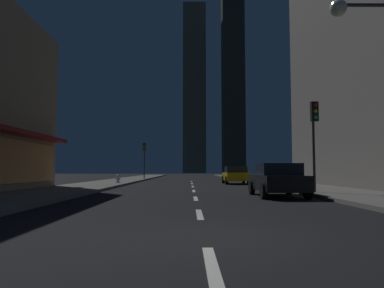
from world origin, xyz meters
The scene contains 12 objects.
ground_plane centered at (0.00, 32.00, -0.05)m, with size 78.00×136.00×0.10m, color black.
sidewalk_right centered at (7.00, 32.00, 0.07)m, with size 4.00×76.00×0.15m, color #605E59.
sidewalk_left centered at (-7.00, 32.00, 0.07)m, with size 4.00×76.00×0.15m, color #605E59.
lane_marking_center centered at (0.00, 13.60, 0.01)m, with size 0.16×33.40×0.01m.
skyscraper_distant_tall centered at (1.72, 124.00, 30.62)m, with size 8.17×8.92×61.24m, color #5D5845.
skyscraper_distant_mid centered at (14.78, 115.01, 36.75)m, with size 7.39×6.71×73.51m, color #302E24.
car_parked_near centered at (3.60, 9.48, 0.74)m, with size 1.98×4.24×1.45m.
car_parked_far centered at (3.60, 23.73, 0.74)m, with size 1.98×4.24×1.45m.
fire_hydrant_far_left centered at (-5.90, 22.52, 0.45)m, with size 0.42×0.30×0.65m.
traffic_light_near_right centered at (5.50, 10.12, 3.19)m, with size 0.32×0.48×4.20m.
traffic_light_far_left centered at (-5.50, 36.12, 3.19)m, with size 0.32×0.48×4.20m.
street_lamp_right centered at (5.38, 5.02, 5.07)m, with size 1.96×0.56×6.58m.
Camera 1 is at (-0.28, -6.44, 1.18)m, focal length 33.99 mm.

